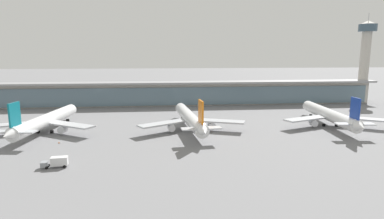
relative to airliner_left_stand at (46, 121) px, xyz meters
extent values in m
plane|color=slate|center=(62.17, -4.04, -5.01)|extent=(1200.00, 1200.00, 0.00)
cylinder|color=white|center=(0.15, 1.21, 0.02)|extent=(11.52, 50.60, 5.31)
cone|color=white|center=(3.54, 28.29, 0.02)|extent=(5.76, 5.39, 5.20)
cone|color=white|center=(-3.21, -25.60, 0.55)|extent=(5.47, 6.39, 4.78)
cube|color=black|center=(3.17, 25.28, 0.95)|extent=(4.22, 2.67, 0.64)
cube|color=#B7BABF|center=(-11.77, -1.95, -0.91)|extent=(23.54, 12.94, 0.64)
cube|color=#B7BABF|center=(10.93, -4.79, -0.91)|extent=(22.36, 17.41, 0.64)
cylinder|color=silver|center=(-9.12, -2.82, -2.74)|extent=(3.38, 4.18, 2.93)
cylinder|color=silver|center=(8.14, -4.98, -2.74)|extent=(3.38, 4.18, 2.93)
cube|color=#0F6B7A|center=(-2.64, -21.04, 6.79)|extent=(1.43, 6.44, 8.24)
cube|color=#B7BABF|center=(-2.75, -21.94, 0.82)|extent=(15.03, 5.82, 0.46)
cylinder|color=black|center=(-3.10, -1.15, -4.37)|extent=(1.25, 1.41, 1.28)
cylinder|color=black|center=(2.72, -1.88, -4.37)|extent=(1.25, 1.41, 1.28)
cylinder|color=black|center=(2.65, 21.19, -4.37)|extent=(1.25, 1.41, 1.28)
cylinder|color=white|center=(60.32, -0.34, 0.02)|extent=(9.87, 50.61, 5.31)
cone|color=white|center=(57.84, 26.83, 0.02)|extent=(5.62, 5.23, 5.20)
cone|color=white|center=(62.78, -27.26, 0.55)|extent=(5.29, 6.25, 4.78)
cube|color=black|center=(58.11, 23.81, 0.95)|extent=(4.16, 2.55, 0.64)
cube|color=#B7BABF|center=(49.35, -5.99, -0.91)|extent=(22.60, 16.87, 0.64)
cube|color=#B7BABF|center=(72.14, -3.90, -0.91)|extent=(23.47, 13.59, 0.64)
cylinder|color=silver|center=(52.13, -6.27, -2.74)|extent=(3.27, 4.09, 2.93)
cylinder|color=silver|center=(69.45, -4.69, -2.74)|extent=(3.27, 4.09, 2.93)
cube|color=orange|center=(62.36, -22.67, 6.79)|extent=(1.22, 6.44, 8.24)
cube|color=#B7BABF|center=(62.45, -23.58, 0.82)|extent=(14.95, 5.34, 0.46)
cylinder|color=black|center=(57.66, -3.34, -4.37)|extent=(1.21, 1.38, 1.28)
cylinder|color=black|center=(63.49, -2.81, -4.37)|extent=(1.21, 1.38, 1.28)
cylinder|color=black|center=(58.49, 19.71, -4.37)|extent=(1.21, 1.38, 1.28)
cylinder|color=white|center=(124.46, 0.80, 0.02)|extent=(9.81, 50.61, 5.31)
cone|color=white|center=(126.91, 27.98, 0.02)|extent=(5.61, 5.22, 5.20)
cone|color=white|center=(122.03, -26.11, 0.55)|extent=(5.28, 6.24, 4.78)
cube|color=black|center=(126.64, 24.96, 0.95)|extent=(4.16, 2.54, 0.64)
cube|color=#B7BABF|center=(112.65, -2.77, -0.91)|extent=(23.47, 13.62, 0.64)
cube|color=#B7BABF|center=(135.44, -4.83, -0.91)|extent=(22.61, 16.85, 0.64)
cylinder|color=silver|center=(115.34, -3.55, -2.74)|extent=(3.26, 4.09, 2.93)
cylinder|color=silver|center=(132.66, -5.11, -2.74)|extent=(3.26, 4.09, 2.93)
cube|color=#193899|center=(122.45, -21.53, 6.79)|extent=(1.21, 6.44, 8.24)
cube|color=#B7BABF|center=(122.36, -22.44, 0.82)|extent=(14.95, 5.33, 0.46)
cylinder|color=black|center=(121.30, -1.67, -4.37)|extent=(1.21, 1.37, 1.28)
cylinder|color=black|center=(127.13, -2.20, -4.37)|extent=(1.21, 1.37, 1.28)
cylinder|color=black|center=(126.27, 20.85, -4.37)|extent=(1.21, 1.37, 1.28)
cube|color=gray|center=(14.34, -43.69, -3.81)|extent=(2.05, 2.49, 1.50)
cube|color=black|center=(13.54, -43.78, -3.51)|extent=(0.35, 2.07, 0.70)
cube|color=silver|center=(18.41, -43.23, -3.16)|extent=(4.83, 2.80, 2.50)
cylinder|color=black|center=(15.25, -44.65, -4.56)|extent=(0.93, 0.38, 0.90)
cylinder|color=black|center=(15.01, -42.55, -4.56)|extent=(0.93, 0.38, 0.90)
cylinder|color=black|center=(20.02, -44.11, -4.56)|extent=(0.93, 0.38, 0.90)
cylinder|color=black|center=(19.78, -42.01, -4.56)|extent=(0.93, 0.38, 0.90)
cube|color=#B2ADA3|center=(62.17, 65.40, 1.99)|extent=(247.70, 8.00, 14.00)
cube|color=slate|center=(62.17, 61.10, 1.29)|extent=(242.75, 0.50, 11.20)
cube|color=gray|center=(62.17, 63.40, 9.59)|extent=(252.66, 12.80, 1.20)
cylinder|color=#B2ADA3|center=(191.90, 76.86, 18.90)|extent=(6.40, 6.40, 47.83)
cylinder|color=#384C5B|center=(191.90, 76.86, 45.32)|extent=(12.00, 12.00, 5.00)
cone|color=#B2ADA3|center=(191.90, 76.86, 49.02)|extent=(10.20, 10.20, 2.40)
cylinder|color=#99999E|center=(191.90, 76.86, 52.72)|extent=(0.36, 0.36, 5.00)
cone|color=orange|center=(10.40, -17.72, -4.66)|extent=(0.44, 0.44, 0.70)
cube|color=black|center=(10.40, -17.72, -4.99)|extent=(0.62, 0.62, 0.04)
camera|label=1|loc=(47.93, -133.13, 27.36)|focal=29.27mm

